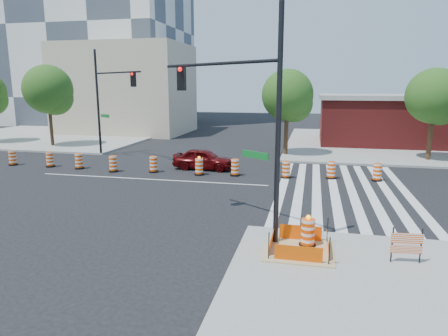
{
  "coord_description": "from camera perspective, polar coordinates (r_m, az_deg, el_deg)",
  "views": [
    {
      "loc": [
        9.25,
        -21.38,
        5.42
      ],
      "look_at": [
        5.03,
        -2.43,
        1.4
      ],
      "focal_mm": 32.0,
      "sensor_mm": 36.0,
      "label": 1
    }
  ],
  "objects": [
    {
      "name": "median_drum_0",
      "position": [
        31.25,
        -27.96,
        1.23
      ],
      "size": [
        0.6,
        0.6,
        1.02
      ],
      "color": "black",
      "rests_on": "ground"
    },
    {
      "name": "median_drum_9",
      "position": [
        24.65,
        21.06,
        -0.66
      ],
      "size": [
        0.6,
        0.6,
        1.02
      ],
      "color": "black",
      "rests_on": "ground"
    },
    {
      "name": "median_drum_2",
      "position": [
        28.1,
        -20.01,
        0.86
      ],
      "size": [
        0.6,
        0.6,
        1.02
      ],
      "color": "black",
      "rests_on": "ground"
    },
    {
      "name": "excavation_pit",
      "position": [
        13.44,
        10.69,
        -11.29
      ],
      "size": [
        2.2,
        2.2,
        0.9
      ],
      "color": "tan",
      "rests_on": "ground"
    },
    {
      "name": "tree_north_d",
      "position": [
        32.27,
        27.88,
        8.68
      ],
      "size": [
        3.92,
        3.92,
        6.66
      ],
      "color": "#382314",
      "rests_on": "ground"
    },
    {
      "name": "median_drum_5",
      "position": [
        24.59,
        -3.57,
        0.11
      ],
      "size": [
        0.6,
        0.6,
        1.18
      ],
      "color": "black",
      "rests_on": "ground"
    },
    {
      "name": "median_drum_4",
      "position": [
        25.73,
        -10.04,
        0.45
      ],
      "size": [
        0.6,
        0.6,
        1.02
      ],
      "color": "black",
      "rests_on": "ground"
    },
    {
      "name": "sidewalk_nw",
      "position": [
        48.19,
        -22.06,
        4.48
      ],
      "size": [
        22.0,
        22.0,
        0.15
      ],
      "primitive_type": "cube",
      "color": "gray",
      "rests_on": "ground"
    },
    {
      "name": "lane_centerline",
      "position": [
        23.92,
        -10.56,
        -1.59
      ],
      "size": [
        14.0,
        0.12,
        0.01
      ],
      "primitive_type": "cube",
      "color": "silver",
      "rests_on": "ground"
    },
    {
      "name": "signal_pole_se",
      "position": [
        14.05,
        2.55,
        9.11
      ],
      "size": [
        5.01,
        3.35,
        7.8
      ],
      "rotation": [
        0.0,
        0.0,
        2.56
      ],
      "color": "black",
      "rests_on": "ground"
    },
    {
      "name": "tree_north_c",
      "position": [
        31.33,
        9.11,
        9.84
      ],
      "size": [
        3.93,
        3.93,
        6.68
      ],
      "color": "#382314",
      "rests_on": "ground"
    },
    {
      "name": "median_drum_7",
      "position": [
        24.04,
        8.85,
        -0.31
      ],
      "size": [
        0.6,
        0.6,
        1.02
      ],
      "color": "black",
      "rests_on": "ground"
    },
    {
      "name": "tree_north_b",
      "position": [
        38.73,
        -23.75,
        9.89
      ],
      "size": [
        4.25,
        4.25,
        7.22
      ],
      "color": "#382314",
      "rests_on": "ground"
    },
    {
      "name": "ground",
      "position": [
        23.92,
        -10.56,
        -1.6
      ],
      "size": [
        120.0,
        120.0,
        0.0
      ],
      "primitive_type": "plane",
      "color": "black",
      "rests_on": "ground"
    },
    {
      "name": "barricade",
      "position": [
        13.4,
        24.63,
        -9.78
      ],
      "size": [
        0.94,
        0.15,
        1.1
      ],
      "rotation": [
        0.0,
        0.0,
        0.11
      ],
      "color": "#E84804",
      "rests_on": "ground"
    },
    {
      "name": "red_coupe",
      "position": [
        26.27,
        -2.92,
        1.29
      ],
      "size": [
        4.07,
        1.79,
        1.36
      ],
      "primitive_type": "imported",
      "rotation": [
        0.0,
        0.0,
        1.53
      ],
      "color": "#4E0608",
      "rests_on": "ground"
    },
    {
      "name": "median_drum_1",
      "position": [
        29.47,
        -23.6,
        1.06
      ],
      "size": [
        0.6,
        0.6,
        1.02
      ],
      "color": "black",
      "rests_on": "ground"
    },
    {
      "name": "signal_pole_nw",
      "position": [
        31.46,
        -16.2,
        10.28
      ],
      "size": [
        5.2,
        3.3,
        7.97
      ],
      "rotation": [
        0.0,
        0.0,
        -0.56
      ],
      "color": "black",
      "rests_on": "ground"
    },
    {
      "name": "median_drum_6",
      "position": [
        24.37,
        1.58,
        -0.0
      ],
      "size": [
        0.6,
        0.6,
        1.02
      ],
      "color": "black",
      "rests_on": "ground"
    },
    {
      "name": "median_drum_8",
      "position": [
        24.42,
        15.06,
        -0.38
      ],
      "size": [
        0.6,
        0.6,
        1.02
      ],
      "color": "black",
      "rests_on": "ground"
    },
    {
      "name": "sidewalk_ne",
      "position": [
        40.7,
        24.88,
        3.07
      ],
      "size": [
        22.0,
        22.0,
        0.15
      ],
      "primitive_type": "cube",
      "color": "gray",
      "rests_on": "ground"
    },
    {
      "name": "median_drum_3",
      "position": [
        26.44,
        -15.56,
        0.49
      ],
      "size": [
        0.6,
        0.6,
        1.02
      ],
      "color": "black",
      "rests_on": "ground"
    },
    {
      "name": "crosswalk_east",
      "position": [
        22.13,
        16.58,
        -2.97
      ],
      "size": [
        6.75,
        13.5,
        0.01
      ],
      "color": "silver",
      "rests_on": "ground"
    },
    {
      "name": "beige_midrise",
      "position": [
        48.31,
        -13.8,
        10.88
      ],
      "size": [
        14.0,
        10.0,
        10.0
      ],
      "primitive_type": "cube",
      "color": "#C4B496",
      "rests_on": "ground"
    },
    {
      "name": "pit_drum",
      "position": [
        13.68,
        11.87,
        -9.16
      ],
      "size": [
        0.56,
        0.56,
        1.11
      ],
      "color": "black",
      "rests_on": "ground"
    },
    {
      "name": "brick_storefront",
      "position": [
        40.46,
        25.15,
        6.2
      ],
      "size": [
        16.5,
        8.5,
        4.6
      ],
      "color": "maroon",
      "rests_on": "ground"
    }
  ]
}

